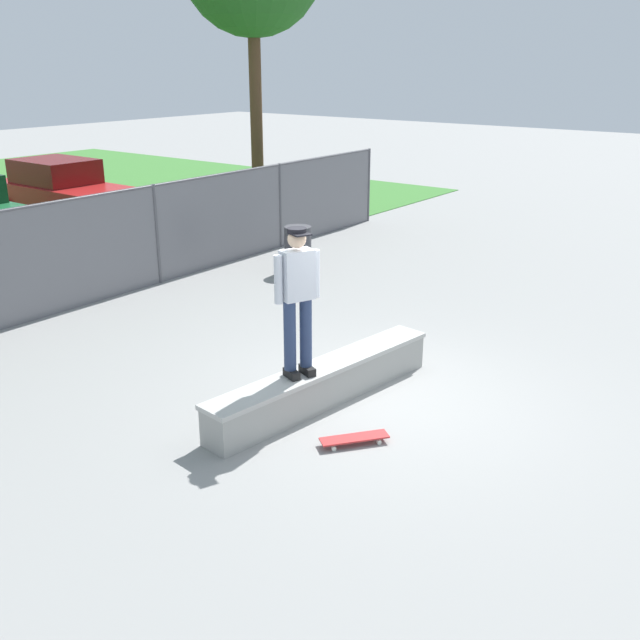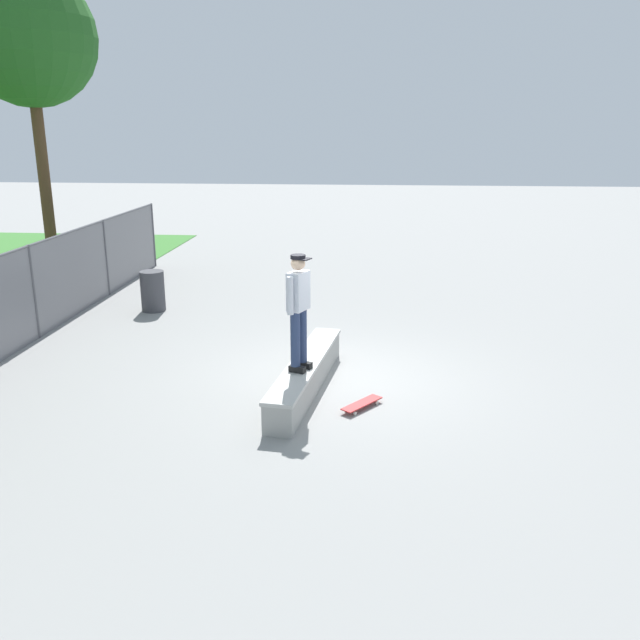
{
  "view_description": "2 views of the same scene",
  "coord_description": "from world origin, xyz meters",
  "px_view_note": "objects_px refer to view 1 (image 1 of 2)",
  "views": [
    {
      "loc": [
        -7.33,
        -4.6,
        4.18
      ],
      "look_at": [
        -0.2,
        0.81,
        0.99
      ],
      "focal_mm": 41.06,
      "sensor_mm": 36.0,
      "label": 1
    },
    {
      "loc": [
        -10.71,
        -0.59,
        4.21
      ],
      "look_at": [
        -0.62,
        0.29,
        1.26
      ],
      "focal_mm": 37.33,
      "sensor_mm": 36.0,
      "label": 2
    }
  ],
  "objects_px": {
    "skateboarder": "(298,295)",
    "concrete_ledge": "(324,383)",
    "car_red": "(60,190)",
    "skateboard": "(354,438)",
    "trash_bin": "(298,249)"
  },
  "relations": [
    {
      "from": "skateboard",
      "to": "car_red",
      "type": "xyz_separation_m",
      "value": [
        5.37,
        13.45,
        0.77
      ]
    },
    {
      "from": "skateboarder",
      "to": "trash_bin",
      "type": "height_order",
      "value": "skateboarder"
    },
    {
      "from": "skateboarder",
      "to": "skateboard",
      "type": "xyz_separation_m",
      "value": [
        -0.23,
        -1.0,
        -1.48
      ]
    },
    {
      "from": "concrete_ledge",
      "to": "skateboarder",
      "type": "relative_size",
      "value": 2.01
    },
    {
      "from": "skateboard",
      "to": "concrete_ledge",
      "type": "bearing_deg",
      "value": 54.65
    },
    {
      "from": "concrete_ledge",
      "to": "skateboard",
      "type": "height_order",
      "value": "concrete_ledge"
    },
    {
      "from": "skateboard",
      "to": "trash_bin",
      "type": "distance_m",
      "value": 7.35
    },
    {
      "from": "skateboard",
      "to": "car_red",
      "type": "distance_m",
      "value": 14.5
    },
    {
      "from": "skateboarder",
      "to": "concrete_ledge",
      "type": "bearing_deg",
      "value": -8.11
    },
    {
      "from": "skateboarder",
      "to": "car_red",
      "type": "xyz_separation_m",
      "value": [
        5.14,
        12.45,
        -0.71
      ]
    },
    {
      "from": "trash_bin",
      "to": "skateboarder",
      "type": "bearing_deg",
      "value": -141.11
    },
    {
      "from": "skateboard",
      "to": "car_red",
      "type": "bearing_deg",
      "value": 68.25
    },
    {
      "from": "car_red",
      "to": "trash_bin",
      "type": "bearing_deg",
      "value": -90.55
    },
    {
      "from": "concrete_ledge",
      "to": "car_red",
      "type": "xyz_separation_m",
      "value": [
        4.7,
        12.51,
        0.58
      ]
    },
    {
      "from": "concrete_ledge",
      "to": "car_red",
      "type": "bearing_deg",
      "value": 69.41
    }
  ]
}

